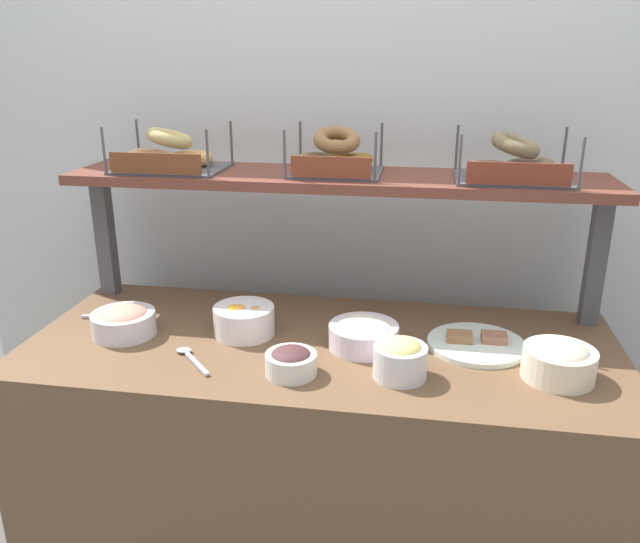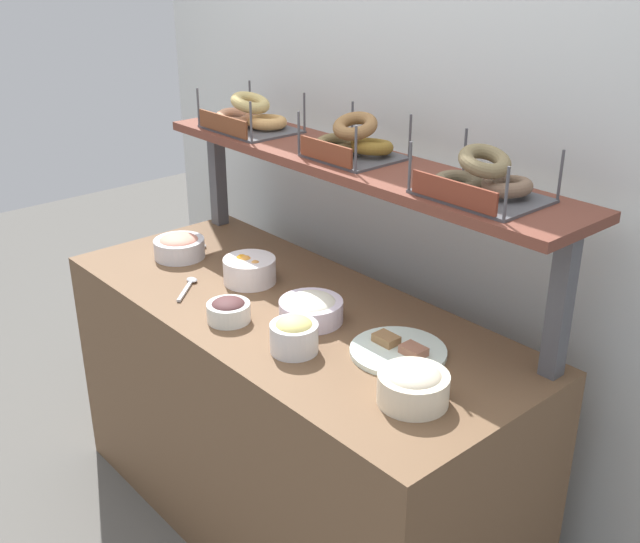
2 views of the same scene
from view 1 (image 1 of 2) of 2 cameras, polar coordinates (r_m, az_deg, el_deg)
back_wall at (r=2.20m, az=2.51°, el=8.05°), size 2.86×0.06×2.40m
deli_counter at (r=2.01m, az=0.12°, el=-17.40°), size 1.66×0.70×0.85m
shelf_riser_left at (r=2.21m, az=-18.83°, el=3.06°), size 0.05×0.05×0.40m
shelf_riser_right at (r=2.02m, az=23.69°, el=0.95°), size 0.05×0.05×0.40m
upper_shelf at (r=1.92m, az=1.47°, el=8.36°), size 1.62×0.32×0.03m
bowl_potato_salad at (r=1.70m, az=20.80°, el=-7.51°), size 0.18×0.18×0.10m
bowl_lox_spread at (r=1.91m, az=-17.33°, el=-4.29°), size 0.18×0.18×0.09m
bowl_fruit_salad at (r=1.84m, az=-6.90°, el=-4.35°), size 0.18×0.18×0.09m
bowl_egg_salad at (r=1.60m, az=7.26°, el=-7.75°), size 0.14×0.14×0.11m
bowl_cream_cheese at (r=1.75m, az=3.96°, el=-5.60°), size 0.19×0.19×0.08m
bowl_chocolate_spread at (r=1.61m, az=-2.63°, el=-8.11°), size 0.13×0.13×0.07m
serving_plate_white at (r=1.82m, az=13.95°, el=-6.32°), size 0.27×0.27×0.04m
serving_spoon_near_plate at (r=2.04m, az=-17.61°, el=-3.91°), size 0.18×0.04×0.01m
serving_spoon_by_edge at (r=1.74m, az=-11.70°, el=-7.50°), size 0.13×0.14×0.01m
bagel_basket_sesame at (r=2.02m, az=-13.41°, el=10.15°), size 0.33×0.25×0.14m
bagel_basket_cinnamon_raisin at (r=1.91m, az=1.32°, el=10.23°), size 0.28×0.26×0.14m
bagel_basket_poppy at (r=1.89m, az=17.04°, el=9.20°), size 0.32×0.24×0.14m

